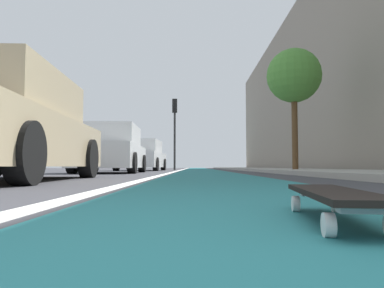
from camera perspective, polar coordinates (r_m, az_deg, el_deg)
name	(u,v)px	position (r m, az deg, el deg)	size (l,w,h in m)	color
ground_plane	(207,174)	(10.47, 2.26, -4.53)	(80.00, 80.00, 0.00)	#38383D
bike_lane_paint	(200,170)	(24.47, 1.19, -3.91)	(56.00, 1.90, 0.00)	#237075
lane_stripe_white	(181,170)	(20.48, -1.74, -4.00)	(52.00, 0.16, 0.01)	silver
sidewalk_curb	(273,169)	(18.86, 12.18, -3.82)	(52.00, 3.20, 0.10)	#9E9B93
building_facade	(301,89)	(23.84, 16.31, 8.01)	(40.00, 1.20, 9.76)	gray
skateboard	(333,196)	(1.44, 20.66, -7.42)	(0.86, 0.30, 0.11)	white
parked_car_near	(3,128)	(5.82, -26.82, 2.13)	(4.47, 2.05, 1.50)	tan
parked_car_mid	(111,151)	(11.86, -12.25, -0.99)	(4.14, 1.97, 1.46)	silver
parked_car_far	(141,156)	(18.29, -7.71, -1.86)	(4.56, 2.14, 1.46)	silver
traffic_light	(175,121)	(21.87, -2.66, 3.57)	(0.33, 0.28, 4.14)	#2D2D2D
street_tree_mid	(294,77)	(13.61, 15.27, 9.89)	(1.87, 1.87, 4.28)	brown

